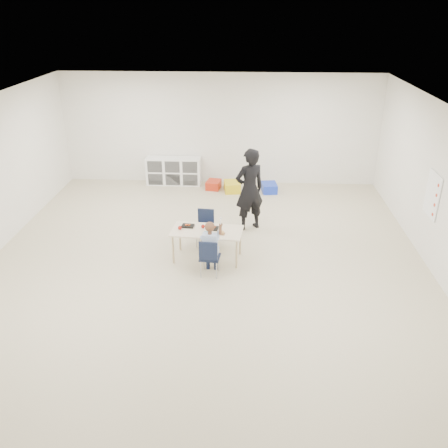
# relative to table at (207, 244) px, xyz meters

# --- Properties ---
(room) EXTENTS (9.00, 9.02, 2.80)m
(room) POSITION_rel_table_xyz_m (-0.01, -0.33, 1.10)
(room) COLOR #B4A88A
(room) RESTS_ON ground
(table) EXTENTS (1.33, 0.76, 0.58)m
(table) POSITION_rel_table_xyz_m (0.00, 0.00, 0.00)
(table) COLOR beige
(table) RESTS_ON ground
(chair_near) EXTENTS (0.37, 0.35, 0.70)m
(chair_near) POSITION_rel_table_xyz_m (0.10, -0.55, 0.05)
(chair_near) COLOR black
(chair_near) RESTS_ON ground
(chair_far) EXTENTS (0.37, 0.35, 0.70)m
(chair_far) POSITION_rel_table_xyz_m (-0.10, 0.55, 0.05)
(chair_far) COLOR black
(chair_far) RESTS_ON ground
(child) EXTENTS (0.51, 0.51, 1.10)m
(child) POSITION_rel_table_xyz_m (0.10, -0.55, 0.26)
(child) COLOR #9AACD1
(child) RESTS_ON chair_near
(lunch_tray_near) EXTENTS (0.23, 0.18, 0.03)m
(lunch_tray_near) POSITION_rel_table_xyz_m (0.09, 0.06, 0.30)
(lunch_tray_near) COLOR black
(lunch_tray_near) RESTS_ON table
(lunch_tray_far) EXTENTS (0.23, 0.18, 0.03)m
(lunch_tray_far) POSITION_rel_table_xyz_m (-0.36, 0.13, 0.30)
(lunch_tray_far) COLOR black
(lunch_tray_far) RESTS_ON table
(milk_carton) EXTENTS (0.08, 0.08, 0.10)m
(milk_carton) POSITION_rel_table_xyz_m (-0.00, -0.10, 0.34)
(milk_carton) COLOR white
(milk_carton) RESTS_ON table
(bread_roll) EXTENTS (0.09, 0.09, 0.07)m
(bread_roll) POSITION_rel_table_xyz_m (0.27, -0.14, 0.32)
(bread_roll) COLOR tan
(bread_roll) RESTS_ON table
(apple_near) EXTENTS (0.07, 0.07, 0.07)m
(apple_near) POSITION_rel_table_xyz_m (-0.08, 0.08, 0.32)
(apple_near) COLOR maroon
(apple_near) RESTS_ON table
(apple_far) EXTENTS (0.07, 0.07, 0.07)m
(apple_far) POSITION_rel_table_xyz_m (-0.49, 0.00, 0.32)
(apple_far) COLOR maroon
(apple_far) RESTS_ON table
(cubby_shelf) EXTENTS (1.40, 0.40, 0.70)m
(cubby_shelf) POSITION_rel_table_xyz_m (-1.21, 3.95, 0.05)
(cubby_shelf) COLOR white
(cubby_shelf) RESTS_ON ground
(rules_poster) EXTENTS (0.02, 0.60, 0.80)m
(rules_poster) POSITION_rel_table_xyz_m (3.97, 0.27, 0.95)
(rules_poster) COLOR white
(rules_poster) RESTS_ON room
(adult) EXTENTS (0.75, 0.65, 1.72)m
(adult) POSITION_rel_table_xyz_m (0.75, 1.37, 0.57)
(adult) COLOR black
(adult) RESTS_ON ground
(bin_red) EXTENTS (0.40, 0.47, 0.21)m
(bin_red) POSITION_rel_table_xyz_m (-0.15, 3.65, -0.19)
(bin_red) COLOR #B32711
(bin_red) RESTS_ON ground
(bin_yellow) EXTENTS (0.45, 0.54, 0.24)m
(bin_yellow) POSITION_rel_table_xyz_m (0.33, 3.49, -0.17)
(bin_yellow) COLOR gold
(bin_yellow) RESTS_ON ground
(bin_blue) EXTENTS (0.41, 0.50, 0.22)m
(bin_blue) POSITION_rel_table_xyz_m (1.26, 3.49, -0.18)
(bin_blue) COLOR #1833B8
(bin_blue) RESTS_ON ground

